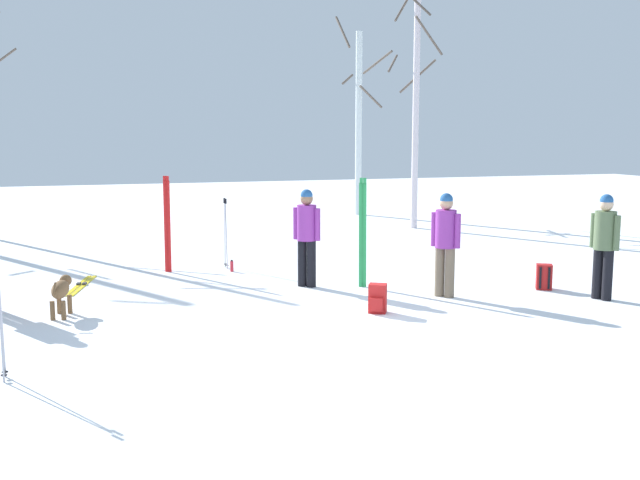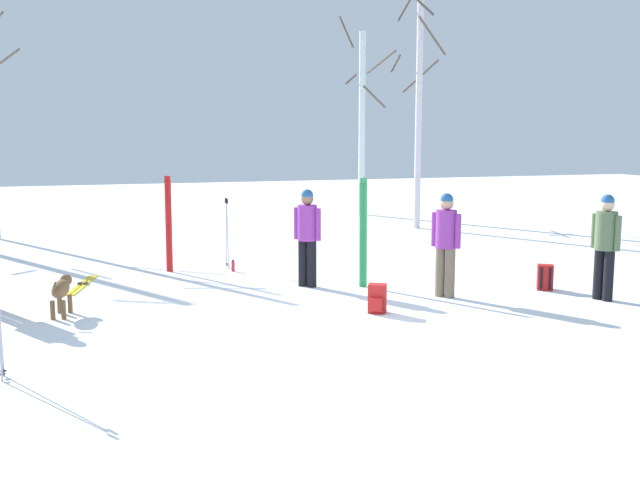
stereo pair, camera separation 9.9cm
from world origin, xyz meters
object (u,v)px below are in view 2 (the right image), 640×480
Objects in this scene: ski_pair_lying_0 at (82,285)px; backpack_0 at (377,299)px; birch_tree_3 at (362,119)px; dog at (61,290)px; ski_poles_0 at (227,231)px; ski_pair_planted_1 at (169,224)px; ski_pair_planted_0 at (363,233)px; water_bottle_0 at (233,266)px; birch_tree_4 at (418,101)px; person_1 at (605,240)px; person_2 at (307,231)px; person_3 at (446,238)px; backpack_1 at (545,277)px.

ski_pair_lying_0 is 3.90× the size of backpack_0.
backpack_0 is at bearing -39.23° from ski_pair_lying_0.
dog is at bearing -128.73° from birch_tree_3.
ski_pair_planted_1 is at bearing -177.73° from ski_poles_0.
dog is 14.71m from birch_tree_3.
ski_pair_planted_0 is 3.18m from ski_poles_0.
water_bottle_0 is (0.04, -0.39, -0.64)m from ski_poles_0.
ski_pair_lying_0 is at bearing -149.08° from birch_tree_4.
ski_pair_lying_0 is 11.07m from birch_tree_4.
dog is at bearing -173.76° from ski_pair_planted_0.
person_1 is 6.80m from water_bottle_0.
backpack_0 is (4.51, -1.27, -0.17)m from dog.
dog is 0.46× the size of ski_pair_planted_0.
birch_tree_4 is (6.20, 4.90, 3.42)m from water_bottle_0.
person_2 is 4.20m from dog.
birch_tree_4 reaches higher than backpack_0.
ski_pair_planted_0 reaches higher than ski_pair_lying_0.
person_3 is 1.22× the size of ski_poles_0.
person_1 reaches higher than ski_poles_0.
dog reaches higher than ski_pair_lying_0.
ski_pair_planted_1 is 1.48m from water_bottle_0.
water_bottle_0 is at bearing 109.85° from backpack_0.
ski_pair_planted_0 is at bearing -110.76° from birch_tree_3.
person_1 reaches higher than dog.
person_2 is at bearing -127.94° from birch_tree_4.
ski_poles_0 is (-1.93, 2.52, -0.20)m from ski_pair_planted_0.
ski_pair_planted_0 is 11.68m from birch_tree_3.
ski_pair_planted_0 reaches higher than backpack_0.
water_bottle_0 is at bearing -124.71° from birch_tree_3.
person_3 is 1.94× the size of dog.
ski_pair_planted_1 is at bearing -148.29° from birch_tree_4.
person_1 is 7.47× the size of water_bottle_0.
ski_poles_0 reaches higher than water_bottle_0.
ski_pair_lying_0 is at bearing -170.09° from water_bottle_0.
dog reaches higher than backpack_0.
backpack_0 is at bearing -78.22° from person_2.
ski_pair_planted_0 is 4.35× the size of backpack_0.
ski_pair_lying_0 is (0.28, 2.18, -0.38)m from dog.
person_3 reaches higher than ski_poles_0.
person_2 is 2.42m from person_3.
backpack_0 is (0.45, -2.15, -0.77)m from person_2.
dog is 0.52× the size of ski_pair_lying_0.
backpack_0 is 4.20m from water_bottle_0.
person_2 reaches higher than ski_pair_lying_0.
ski_pair_planted_0 is at bearing 131.27° from person_3.
person_1 reaches higher than backpack_1.
water_bottle_0 is at bearing 9.91° from ski_pair_lying_0.
ski_pair_planted_0 is 0.30× the size of birch_tree_3.
ski_pair_planted_1 is at bearing 138.36° from person_3.
ski_pair_planted_1 is 8.13× the size of water_bottle_0.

